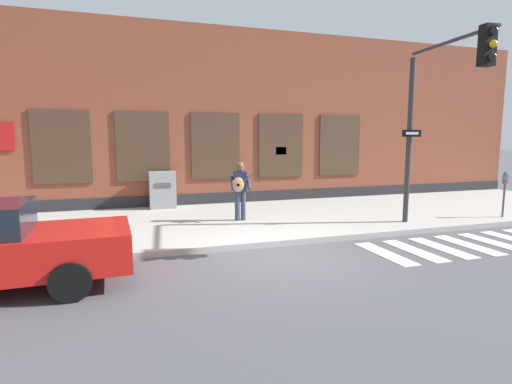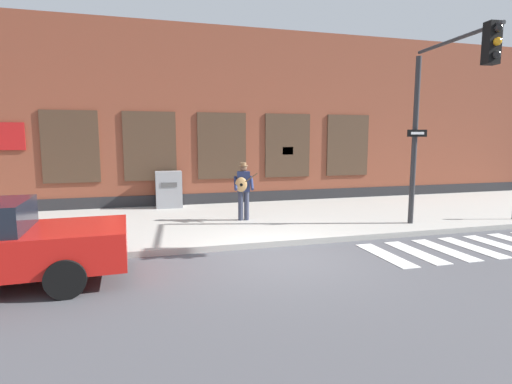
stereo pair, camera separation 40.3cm
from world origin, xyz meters
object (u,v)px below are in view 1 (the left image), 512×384
(busker, at_px, (240,188))
(parking_meter, at_px, (505,187))
(utility_box, at_px, (163,190))
(traffic_light, at_px, (438,101))

(busker, xyz_separation_m, parking_meter, (8.00, -2.07, -0.05))
(busker, distance_m, utility_box, 3.55)
(busker, distance_m, parking_meter, 8.26)
(traffic_light, bearing_deg, busker, 147.43)
(parking_meter, xyz_separation_m, utility_box, (-10.02, 4.96, -0.29))
(traffic_light, height_order, parking_meter, traffic_light)
(traffic_light, xyz_separation_m, parking_meter, (3.50, 0.81, -2.47))
(busker, relative_size, parking_meter, 1.21)
(busker, bearing_deg, traffic_light, -32.57)
(busker, bearing_deg, parking_meter, -14.50)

